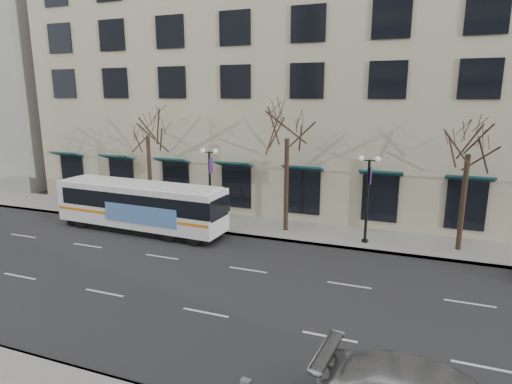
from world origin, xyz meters
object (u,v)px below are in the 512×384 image
at_px(tree_far_mid, 287,123).
at_px(lamp_post_left, 210,183).
at_px(city_bus, 141,205).
at_px(tree_far_left, 147,122).
at_px(lamp_post_right, 368,195).
at_px(tree_far_right, 470,136).

xyz_separation_m(tree_far_mid, lamp_post_left, (-4.99, -0.60, -3.96)).
xyz_separation_m(lamp_post_left, city_bus, (-3.70, -2.41, -1.24)).
xyz_separation_m(tree_far_left, lamp_post_left, (5.01, -0.60, -3.75)).
distance_m(tree_far_mid, lamp_post_right, 6.41).
relative_size(lamp_post_right, city_bus, 0.45).
distance_m(tree_far_left, tree_far_mid, 10.00).
distance_m(tree_far_right, lamp_post_left, 15.40).
height_order(tree_far_left, tree_far_mid, tree_far_mid).
bearing_deg(city_bus, lamp_post_right, 12.74).
bearing_deg(tree_far_right, lamp_post_right, -173.15).
bearing_deg(lamp_post_right, tree_far_right, 6.85).
bearing_deg(tree_far_left, tree_far_mid, 0.00).
distance_m(lamp_post_right, city_bus, 13.96).
height_order(tree_far_right, lamp_post_left, tree_far_right).
bearing_deg(tree_far_mid, tree_far_left, -180.00).
xyz_separation_m(tree_far_right, lamp_post_left, (-14.99, -0.60, -3.48)).
distance_m(tree_far_left, tree_far_right, 20.00).
xyz_separation_m(tree_far_mid, city_bus, (-8.69, -3.01, -5.20)).
height_order(lamp_post_left, lamp_post_right, same).
xyz_separation_m(lamp_post_right, city_bus, (-13.70, -2.41, -1.24)).
xyz_separation_m(tree_far_right, lamp_post_right, (-4.99, -0.60, -3.48)).
bearing_deg(lamp_post_left, tree_far_mid, 6.85).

